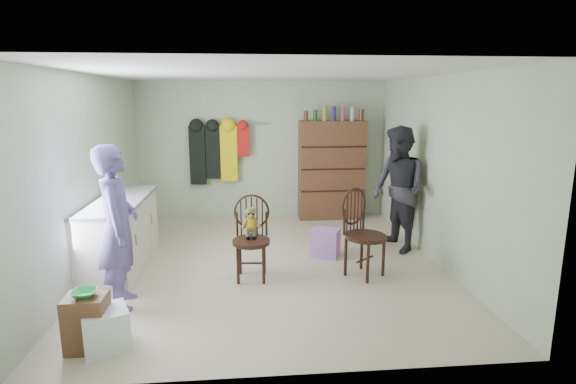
{
  "coord_description": "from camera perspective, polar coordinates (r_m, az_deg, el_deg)",
  "views": [
    {
      "loc": [
        -0.3,
        -5.74,
        2.2
      ],
      "look_at": [
        0.25,
        0.2,
        0.95
      ],
      "focal_mm": 28.0,
      "sensor_mm": 36.0,
      "label": 1
    }
  ],
  "objects": [
    {
      "name": "plastic_tub",
      "position": [
        4.5,
        -22.19,
        -15.79
      ],
      "size": [
        0.5,
        0.49,
        0.36
      ],
      "primitive_type": "cube",
      "rotation": [
        0.0,
        0.0,
        0.41
      ],
      "color": "white",
      "rests_on": "ground"
    },
    {
      "name": "counter",
      "position": [
        6.22,
        -20.53,
        -5.08
      ],
      "size": [
        0.64,
        1.86,
        0.94
      ],
      "color": "silver",
      "rests_on": "ground"
    },
    {
      "name": "ground_plane",
      "position": [
        6.16,
        -2.17,
        -9.12
      ],
      "size": [
        5.0,
        5.0,
        0.0
      ],
      "primitive_type": "plane",
      "color": "beige",
      "rests_on": "ground"
    },
    {
      "name": "coat_rack",
      "position": [
        8.19,
        -8.98,
        5.04
      ],
      "size": [
        1.42,
        0.12,
        1.09
      ],
      "color": "#99999E",
      "rests_on": "ground"
    },
    {
      "name": "chair_front",
      "position": [
        5.55,
        -4.69,
        -5.06
      ],
      "size": [
        0.49,
        0.49,
        1.04
      ],
      "rotation": [
        0.0,
        0.0,
        -0.07
      ],
      "color": "#3A1E14",
      "rests_on": "ground"
    },
    {
      "name": "bowl",
      "position": [
        4.4,
        -24.45,
        -11.64
      ],
      "size": [
        0.22,
        0.22,
        0.05
      ],
      "primitive_type": "imported",
      "color": "green",
      "rests_on": "stool"
    },
    {
      "name": "person_left",
      "position": [
        5.05,
        -20.8,
        -4.19
      ],
      "size": [
        0.52,
        0.7,
        1.75
      ],
      "primitive_type": "imported",
      "rotation": [
        0.0,
        0.0,
        1.74
      ],
      "color": "#63559C",
      "rests_on": "ground"
    },
    {
      "name": "stool",
      "position": [
        4.51,
        -24.14,
        -14.88
      ],
      "size": [
        0.35,
        0.3,
        0.5
      ],
      "primitive_type": "cube",
      "color": "brown",
      "rests_on": "ground"
    },
    {
      "name": "room_walls",
      "position": [
        6.31,
        -2.55,
        6.17
      ],
      "size": [
        5.0,
        5.0,
        5.0
      ],
      "color": "beige",
      "rests_on": "ground"
    },
    {
      "name": "chair_far",
      "position": [
        5.69,
        9.31,
        -4.71
      ],
      "size": [
        0.69,
        0.69,
        1.11
      ],
      "rotation": [
        0.0,
        0.0,
        0.68
      ],
      "color": "#3A1E14",
      "rests_on": "ground"
    },
    {
      "name": "dresser",
      "position": [
        8.29,
        5.57,
        2.85
      ],
      "size": [
        1.2,
        0.39,
        2.06
      ],
      "color": "brown",
      "rests_on": "ground"
    },
    {
      "name": "person_right",
      "position": [
        6.67,
        13.83,
        0.34
      ],
      "size": [
        0.88,
        1.02,
        1.82
      ],
      "primitive_type": "imported",
      "rotation": [
        0.0,
        0.0,
        -1.33
      ],
      "color": "#2D2B33",
      "rests_on": "ground"
    },
    {
      "name": "striped_bag",
      "position": [
        6.39,
        4.77,
        -6.47
      ],
      "size": [
        0.46,
        0.42,
        0.39
      ],
      "primitive_type": "cube",
      "rotation": [
        0.0,
        0.0,
        -0.42
      ],
      "color": "pink",
      "rests_on": "ground"
    }
  ]
}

